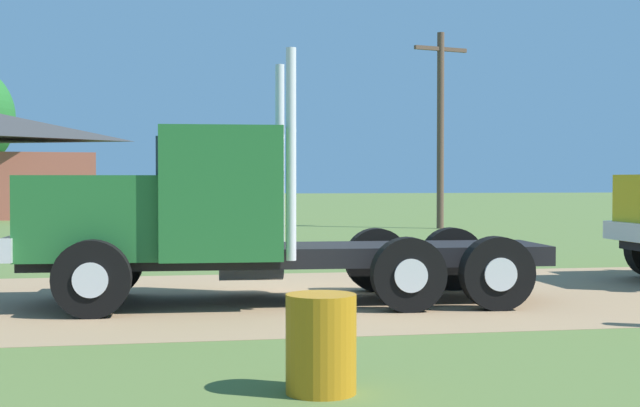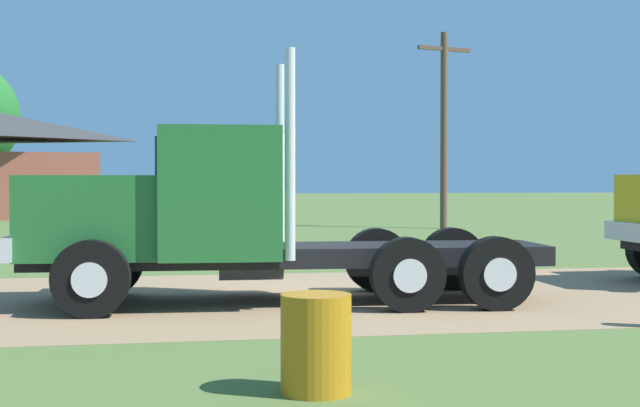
% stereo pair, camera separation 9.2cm
% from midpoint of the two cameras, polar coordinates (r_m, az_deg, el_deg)
% --- Properties ---
extents(ground_plane, '(200.00, 200.00, 0.00)m').
position_cam_midpoint_polar(ground_plane, '(13.74, -3.31, -6.02)').
color(ground_plane, '#546933').
extents(dirt_track, '(120.00, 6.98, 0.01)m').
position_cam_midpoint_polar(dirt_track, '(13.74, -3.31, -6.00)').
color(dirt_track, '#977856').
rests_on(dirt_track, ground_plane).
extents(truck_foreground_white, '(7.72, 2.92, 3.59)m').
position_cam_midpoint_polar(truck_foreground_white, '(13.12, -7.01, -1.06)').
color(truck_foreground_white, black).
rests_on(truck_foreground_white, ground_plane).
extents(steel_barrel, '(0.60, 0.60, 0.84)m').
position_cam_midpoint_polar(steel_barrel, '(7.67, -0.28, -8.87)').
color(steel_barrel, '#B27214').
rests_on(steel_barrel, ground_plane).
extents(utility_pole_near, '(2.16, 0.72, 7.17)m').
position_cam_midpoint_polar(utility_pole_near, '(33.32, 7.56, 5.01)').
color(utility_pole_near, brown).
rests_on(utility_pole_near, ground_plane).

